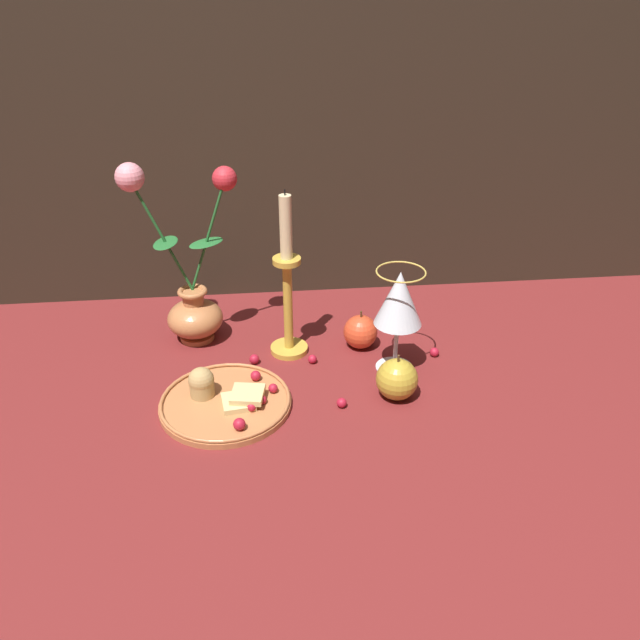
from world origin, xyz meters
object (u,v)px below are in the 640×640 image
Objects in this scene: candlestick at (288,290)px; apple_beside_vase at (397,379)px; plate_with_pastries at (224,399)px; apple_near_glass at (360,332)px; vase at (191,292)px; wine_glass at (399,301)px.

candlestick is 3.80× the size of apple_beside_vase.
apple_near_glass is (0.25, 0.16, 0.02)m from plate_with_pastries.
wine_glass is at bearing -20.75° from vase.
plate_with_pastries is 0.34m from wine_glass.
apple_beside_vase is at bearing -99.89° from wine_glass.
vase is at bearing 159.25° from wine_glass.
apple_beside_vase is at bearing -43.65° from candlestick.
vase is at bearing 105.68° from plate_with_pastries.
plate_with_pastries is at bearing -126.45° from candlestick.
candlestick is at bearing 53.55° from plate_with_pastries.
wine_glass is (0.30, 0.09, 0.12)m from plate_with_pastries.
wine_glass reaches higher than apple_near_glass.
apple_beside_vase is (-0.02, -0.09, -0.10)m from wine_glass.
apple_near_glass is at bearing 32.48° from plate_with_pastries.
wine_glass is (0.37, -0.14, 0.03)m from vase.
candlestick is at bearing 136.35° from apple_beside_vase.
candlestick is 4.10× the size of apple_near_glass.
wine_glass is 0.14m from apple_beside_vase.
candlestick is 0.17m from apple_near_glass.
wine_glass is 2.51× the size of apple_near_glass.
vase reaches higher than candlestick.
wine_glass reaches higher than apple_beside_vase.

